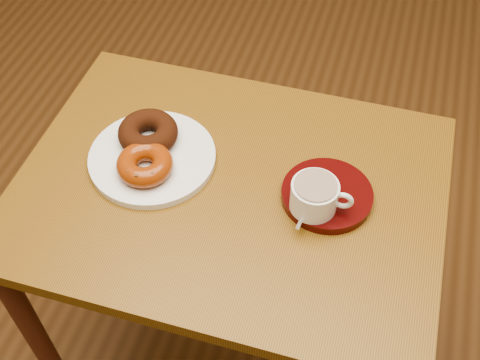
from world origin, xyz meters
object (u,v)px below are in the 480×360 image
(cafe_table, at_px, (230,222))
(coffee_cup, at_px, (315,196))
(donut_plate, at_px, (152,157))
(saucer, at_px, (327,195))

(cafe_table, relative_size, coffee_cup, 7.15)
(donut_plate, bearing_deg, saucer, 0.49)
(cafe_table, relative_size, saucer, 4.76)
(donut_plate, distance_m, coffee_cup, 0.32)
(cafe_table, distance_m, donut_plate, 0.20)
(coffee_cup, bearing_deg, donut_plate, 171.60)
(coffee_cup, bearing_deg, cafe_table, 171.38)
(cafe_table, xyz_separation_m, saucer, (0.18, 0.02, 0.12))
(cafe_table, bearing_deg, coffee_cup, -6.76)
(donut_plate, xyz_separation_m, saucer, (0.33, 0.00, 0.00))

